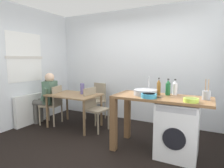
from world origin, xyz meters
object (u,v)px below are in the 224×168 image
Objects in this scene: bottle_squat_brown at (168,88)px; mixing_bowl at (149,95)px; chair_opposite at (94,106)px; chair_person_seat at (53,103)px; bottle_clear_small at (175,88)px; washing_machine at (177,129)px; chair_spare_by_wall at (97,99)px; vase at (82,89)px; seated_person at (47,95)px; dining_table at (74,98)px; bottle_tall_green at (159,87)px; colander at (191,100)px; utensil_crock at (206,95)px.

mixing_bowl is at bearing -119.70° from bottle_squat_brown.
bottle_squat_brown reaches higher than chair_opposite.
bottle_clear_small is at bearing -102.67° from chair_person_seat.
chair_opposite is at bearing 157.77° from mixing_bowl.
mixing_bowl is (-0.41, -0.20, 0.53)m from washing_machine.
chair_opposite is 0.80m from chair_spare_by_wall.
chair_opposite and chair_spare_by_wall have the same top height.
vase is at bearing 103.22° from chair_spare_by_wall.
bottle_clear_small is (2.85, 0.06, 0.37)m from seated_person.
washing_machine is (2.25, -0.30, -0.21)m from dining_table.
chair_spare_by_wall is 3.42× the size of bottle_clear_small.
dining_table is 3.86× the size of bottle_tall_green.
chair_spare_by_wall is 2.69m from colander.
bottle_clear_small is 2.01m from vase.
washing_machine is 3.18× the size of bottle_squat_brown.
chair_spare_by_wall is (0.11, 0.77, -0.14)m from dining_table.
seated_person is 4.57× the size of bottle_clear_small.
utensil_crock is at bearing 17.88° from mixing_bowl.
bottle_squat_brown is (2.59, -0.05, 0.53)m from chair_person_seat.
mixing_bowl is 1.18× the size of colander.
seated_person is (-0.82, -0.89, 0.16)m from chair_spare_by_wall.
bottle_tall_green is 0.15m from bottle_squat_brown.
utensil_crock reaches higher than chair_person_seat.
bottle_clear_small is 0.54m from mixing_bowl.
bottle_squat_brown reaches higher than chair_spare_by_wall.
utensil_crock is at bearing 87.90° from chair_opposite.
chair_spare_by_wall reaches higher than dining_table.
chair_person_seat is 0.75× the size of seated_person.
colander is at bearing -1.93° from mixing_bowl.
dining_table is 0.28m from vase.
utensil_crock is (0.70, -0.05, -0.06)m from bottle_tall_green.
chair_opposite reaches higher than washing_machine.
bottle_tall_green reaches higher than dining_table.
washing_machine reaches higher than dining_table.
chair_person_seat is at bearing 171.68° from colander.
seated_person is at bearing -165.57° from vase.
utensil_crock is at bearing 8.10° from washing_machine.
chair_person_seat is at bearing 177.28° from bottle_tall_green.
utensil_crock is (3.32, -0.13, 0.32)m from seated_person.
colander reaches higher than washing_machine.
chair_person_seat is (-0.55, -0.08, -0.14)m from dining_table.
seated_person is 2.78m from bottle_squat_brown.
bottle_clear_small is at bearing 31.63° from bottle_tall_green.
chair_spare_by_wall is 3.00× the size of utensil_crock.
washing_machine is 3.65× the size of mixing_bowl.
seated_person is 4.22× the size of bottle_tall_green.
utensil_crock reaches higher than chair_spare_by_wall.
colander is (0.52, -0.32, -0.10)m from bottle_tall_green.
bottle_squat_brown is 0.55m from colander.
colander is (0.19, -0.22, 0.52)m from washing_machine.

